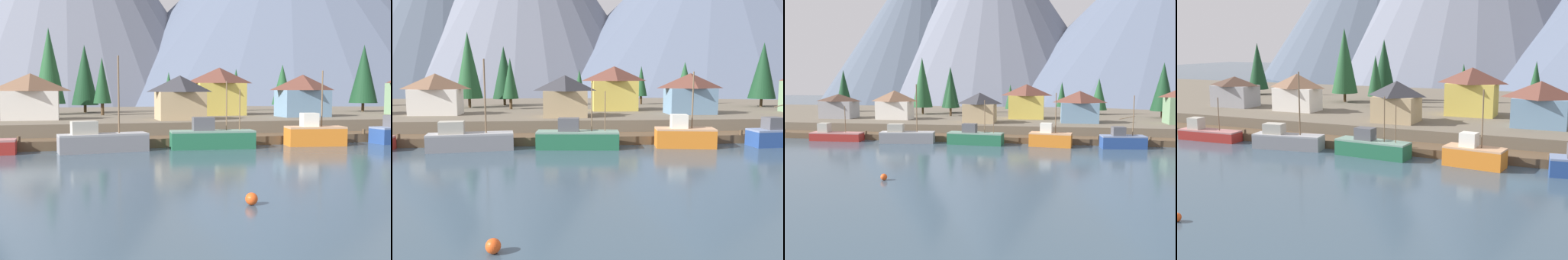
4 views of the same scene
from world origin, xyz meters
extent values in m
cube|color=#384C5B|center=(0.00, 20.00, -0.50)|extent=(400.00, 400.00, 1.00)
cube|color=brown|center=(0.00, 2.00, 0.50)|extent=(80.00, 4.00, 1.00)
cylinder|color=brown|center=(-20.00, 0.20, 0.80)|extent=(0.36, 0.36, 1.60)
cylinder|color=brown|center=(-12.00, 0.20, 0.80)|extent=(0.36, 0.36, 1.60)
cylinder|color=brown|center=(-4.00, 0.20, 0.80)|extent=(0.36, 0.36, 1.60)
cylinder|color=brown|center=(4.00, 0.20, 0.80)|extent=(0.36, 0.36, 1.60)
cylinder|color=brown|center=(12.00, 0.20, 0.80)|extent=(0.36, 0.36, 1.60)
cylinder|color=brown|center=(20.00, 0.20, 0.80)|extent=(0.36, 0.36, 1.60)
cube|color=#665B4C|center=(0.00, 32.00, 1.25)|extent=(400.00, 56.00, 2.50)
cone|color=#4C566B|center=(67.12, 127.99, 40.32)|extent=(165.72, 165.72, 80.65)
cone|color=slate|center=(96.07, 136.31, 27.33)|extent=(111.85, 111.85, 54.66)
cube|color=gray|center=(-11.54, -1.99, 0.85)|extent=(9.33, 3.71, 1.69)
cube|color=#9F9FA2|center=(-11.54, -1.99, 1.79)|extent=(9.33, 3.71, 0.20)
cube|color=#B2AD9E|center=(-13.47, -2.25, 2.55)|extent=(2.77, 2.02, 1.32)
cylinder|color=brown|center=(-9.92, -1.77, 5.89)|extent=(0.18, 0.18, 8.00)
cube|color=#1E5B3D|center=(0.13, -1.85, 0.89)|extent=(9.30, 3.42, 1.78)
cube|color=gray|center=(0.13, -1.85, 1.88)|extent=(9.30, 3.42, 0.20)
cube|color=#4C4C51|center=(-0.86, -1.76, 2.70)|extent=(2.41, 1.75, 1.45)
cylinder|color=brown|center=(1.69, -1.99, 4.65)|extent=(0.13, 0.13, 5.34)
cylinder|color=brown|center=(3.16, -2.12, 4.20)|extent=(0.11, 0.11, 4.44)
cube|color=#CC6B1E|center=(12.35, -1.93, 1.00)|extent=(6.91, 3.57, 2.00)
cube|color=tan|center=(12.35, -1.93, 2.10)|extent=(6.91, 3.57, 0.20)
cube|color=silver|center=(11.65, -1.84, 2.97)|extent=(2.01, 1.76, 1.54)
cylinder|color=brown|center=(13.10, -2.04, 5.37)|extent=(0.16, 0.16, 6.35)
cube|color=silver|center=(-19.78, 13.77, 4.37)|extent=(6.95, 4.23, 3.73)
pyramid|color=brown|center=(-19.78, 13.77, 7.36)|extent=(7.30, 4.44, 2.26)
cube|color=tan|center=(-1.02, 9.42, 4.30)|extent=(5.91, 4.97, 3.61)
pyramid|color=#2D2D33|center=(-1.02, 9.42, 7.17)|extent=(6.20, 5.22, 2.12)
cube|color=#6689A8|center=(17.80, 12.44, 4.42)|extent=(6.92, 4.59, 3.83)
pyramid|color=brown|center=(17.80, 12.44, 7.45)|extent=(7.27, 4.82, 2.23)
cube|color=gold|center=(7.35, 19.51, 4.94)|extent=(7.29, 4.72, 4.89)
pyramid|color=brown|center=(7.35, 19.51, 8.58)|extent=(7.66, 4.96, 2.38)
cylinder|color=#4C3823|center=(-12.44, 33.26, 3.15)|extent=(0.50, 0.50, 1.30)
cone|color=#14381E|center=(-12.44, 33.26, 8.92)|extent=(4.52, 4.52, 10.24)
cylinder|color=#4C3823|center=(15.17, 34.62, 3.35)|extent=(0.50, 0.50, 1.69)
cone|color=#194223|center=(15.17, 34.62, 7.25)|extent=(2.49, 2.49, 6.12)
cylinder|color=#4C3823|center=(2.48, 35.16, 3.01)|extent=(0.50, 0.50, 1.02)
cone|color=#1E4C28|center=(2.48, 35.16, 6.56)|extent=(2.60, 2.60, 6.09)
cylinder|color=#4C3823|center=(23.73, 32.92, 3.05)|extent=(0.50, 0.50, 1.11)
cone|color=#1E4C28|center=(23.73, 32.92, 7.37)|extent=(3.90, 3.90, 7.51)
cylinder|color=#4C3823|center=(-17.99, 27.56, 3.35)|extent=(0.50, 0.50, 1.69)
cone|color=#1E4C28|center=(-17.99, 27.56, 10.13)|extent=(4.82, 4.82, 11.87)
cylinder|color=#4C3823|center=(36.17, 25.62, 3.27)|extent=(0.50, 0.50, 1.54)
cone|color=#14381E|center=(36.17, 25.62, 9.23)|extent=(4.98, 4.98, 10.38)
cylinder|color=#4C3823|center=(-10.10, 23.47, 3.41)|extent=(0.50, 0.50, 1.83)
cone|color=#194223|center=(-10.10, 23.47, 7.82)|extent=(2.73, 2.73, 6.98)
sphere|color=#E04C19|center=(-5.06, -27.86, 0.35)|extent=(0.70, 0.70, 0.70)
camera|label=1|loc=(-14.59, -53.19, 6.36)|focal=45.38mm
camera|label=2|loc=(-2.15, -44.71, 7.81)|focal=35.77mm
camera|label=3|loc=(11.79, -67.87, 10.33)|focal=37.73mm
camera|label=4|loc=(22.92, -55.39, 13.59)|focal=45.82mm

